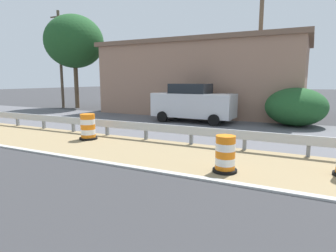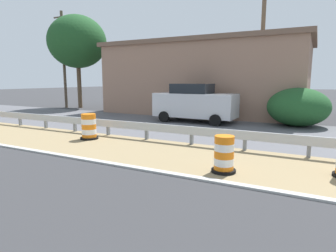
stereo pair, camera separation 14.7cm
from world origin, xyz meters
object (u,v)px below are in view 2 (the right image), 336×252
object	(u,v)px
car_mid_far_lane	(195,103)
utility_pole_mid	(64,59)
traffic_barrel_mid	(89,128)
utility_pole_near	(262,43)
traffic_barrel_close	(224,156)

from	to	relation	value
car_mid_far_lane	utility_pole_mid	size ratio (longest dim) A/B	0.58
traffic_barrel_mid	utility_pole_near	distance (m)	11.08
utility_pole_near	utility_pole_mid	bearing A→B (deg)	87.13
utility_pole_near	utility_pole_mid	world-z (taller)	utility_pole_near
car_mid_far_lane	utility_pole_near	world-z (taller)	utility_pole_near
traffic_barrel_close	car_mid_far_lane	size ratio (longest dim) A/B	0.21
utility_pole_mid	utility_pole_near	bearing A→B (deg)	-92.87
traffic_barrel_close	traffic_barrel_mid	world-z (taller)	traffic_barrel_mid
car_mid_far_lane	utility_pole_near	distance (m)	5.24
car_mid_far_lane	utility_pole_near	xyz separation A→B (m)	(2.17, -3.29, 3.45)
utility_pole_mid	traffic_barrel_mid	bearing A→B (deg)	-129.69
utility_pole_near	utility_pole_mid	xyz separation A→B (m)	(0.85, 16.98, -0.25)
car_mid_far_lane	traffic_barrel_mid	bearing A→B (deg)	-106.34
car_mid_far_lane	utility_pole_mid	distance (m)	14.38
traffic_barrel_mid	car_mid_far_lane	distance (m)	6.98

